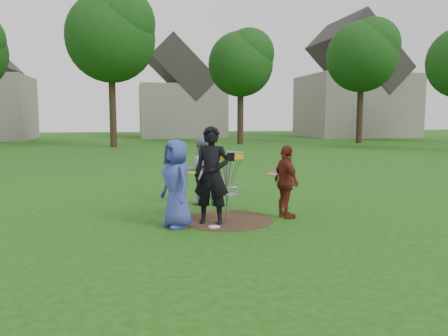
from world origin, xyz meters
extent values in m
plane|color=#19470F|center=(0.00, 0.00, 0.00)|extent=(100.00, 100.00, 0.00)
cylinder|color=#47331E|center=(0.00, 0.00, 0.00)|extent=(1.80, 1.80, 0.01)
imported|color=#38409A|center=(-1.02, -0.32, 0.81)|extent=(0.78, 0.93, 1.62)
imported|color=black|center=(-0.34, -0.21, 0.93)|extent=(0.79, 0.67, 1.85)
imported|color=gray|center=(-0.26, 1.65, 0.78)|extent=(0.80, 0.65, 1.56)
imported|color=maroon|center=(1.20, -0.04, 0.73)|extent=(0.48, 0.90, 1.46)
cylinder|color=white|center=(-0.35, -0.50, 0.01)|extent=(0.22, 0.22, 0.02)
cylinder|color=#9EA0A5|center=(0.00, 0.00, 0.69)|extent=(0.05, 0.05, 1.38)
cylinder|color=#E09D0B|center=(0.00, 0.00, 1.28)|extent=(0.64, 0.64, 0.10)
cylinder|color=#9EA0A5|center=(0.00, 0.00, 1.34)|extent=(0.66, 0.66, 0.01)
cube|color=black|center=(0.00, -0.33, 1.28)|extent=(0.14, 0.02, 0.16)
torus|color=#9EA0A5|center=(0.00, 0.00, 0.70)|extent=(0.62, 0.62, 0.02)
torus|color=#9EA0A5|center=(0.00, 0.00, 0.54)|extent=(0.50, 0.50, 0.02)
cylinder|color=#9EA0A5|center=(0.00, 0.00, 0.53)|extent=(0.44, 0.44, 0.01)
cylinder|color=gold|center=(-0.76, -0.24, 0.99)|extent=(0.22, 0.22, 0.02)
cylinder|color=yellow|center=(-0.10, -0.06, 1.14)|extent=(0.22, 0.22, 0.02)
cylinder|color=#D9398D|center=(-0.22, 1.37, 0.96)|extent=(0.22, 0.22, 0.02)
cylinder|color=#FF4397|center=(0.92, -0.03, 0.90)|extent=(0.22, 0.22, 0.02)
cylinder|color=#38281C|center=(-3.00, 21.50, 2.31)|extent=(0.46, 0.46, 4.62)
sphere|color=#164211|center=(-3.00, 21.50, 7.04)|extent=(5.72, 5.72, 5.72)
cylinder|color=#38281C|center=(6.00, 23.00, 1.89)|extent=(0.46, 0.46, 3.78)
sphere|color=#164211|center=(6.00, 23.00, 5.76)|extent=(4.68, 4.68, 4.68)
cylinder|color=#38281C|center=(15.00, 22.00, 2.10)|extent=(0.46, 0.46, 4.20)
sphere|color=#164211|center=(15.00, 22.00, 6.40)|extent=(5.20, 5.20, 5.20)
cube|color=gray|center=(3.00, 35.00, 2.50)|extent=(8.00, 7.00, 5.00)
cube|color=#2D2826|center=(3.00, 35.00, 6.44)|extent=(6.11, 7.14, 6.11)
cube|color=gray|center=(20.00, 32.00, 3.00)|extent=(10.00, 8.00, 6.00)
cube|color=#2D2826|center=(20.00, 32.00, 7.80)|extent=(7.64, 8.16, 7.64)
camera|label=1|loc=(-1.79, -8.22, 2.04)|focal=35.00mm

